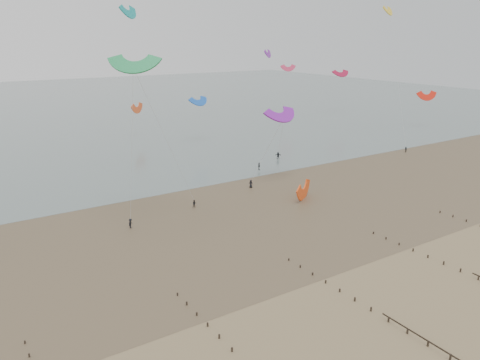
% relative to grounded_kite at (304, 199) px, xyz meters
% --- Properties ---
extents(ground, '(500.00, 500.00, 0.00)m').
position_rel_grounded_kite_xyz_m(ground, '(-23.79, -32.03, 0.00)').
color(ground, brown).
rests_on(ground, ground).
extents(sea_and_shore, '(500.00, 665.00, 0.03)m').
position_rel_grounded_kite_xyz_m(sea_and_shore, '(-27.87, 2.37, 0.01)').
color(sea_and_shore, '#475654').
rests_on(sea_and_shore, ground).
extents(kitesurfers, '(126.28, 25.90, 1.90)m').
position_rel_grounded_kite_xyz_m(kitesurfers, '(-3.81, 17.41, 0.87)').
color(kitesurfers, black).
rests_on(kitesurfers, ground).
extents(grounded_kite, '(8.95, 8.48, 3.90)m').
position_rel_grounded_kite_xyz_m(grounded_kite, '(0.00, 0.00, 0.00)').
color(grounded_kite, '#F8480F').
rests_on(grounded_kite, ground).
extents(kites_airborne, '(241.15, 117.63, 38.70)m').
position_rel_grounded_kite_xyz_m(kites_airborne, '(-29.47, 51.18, 23.15)').
color(kites_airborne, yellow).
rests_on(kites_airborne, ground).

